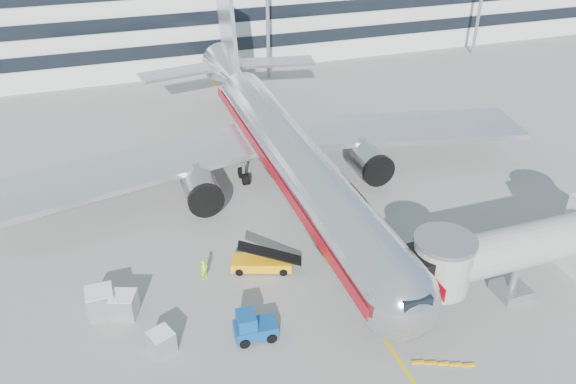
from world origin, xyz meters
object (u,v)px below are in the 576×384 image
object	(u,v)px
cargo_container_front	(162,341)
cargo_container_right	(124,305)
baggage_tug	(253,327)
ramp_worker	(204,270)
belt_loader	(262,262)
cargo_container_left	(101,302)
main_jet	(283,146)

from	to	relation	value
cargo_container_front	cargo_container_right	bearing A→B (deg)	115.09
baggage_tug	cargo_container_front	world-z (taller)	baggage_tug
baggage_tug	ramp_worker	size ratio (longest dim) A/B	1.74
belt_loader	cargo_container_left	world-z (taller)	belt_loader
belt_loader	ramp_worker	xyz separation A→B (m)	(-4.30, 0.30, 0.17)
belt_loader	cargo_container_front	xyz separation A→B (m)	(-8.26, -5.79, 0.10)
belt_loader	cargo_container_front	bearing A→B (deg)	-144.97
belt_loader	cargo_container_left	size ratio (longest dim) A/B	2.56
belt_loader	cargo_container_right	bearing A→B (deg)	-170.51
belt_loader	baggage_tug	xyz separation A→B (m)	(-2.55, -6.56, 0.25)
cargo_container_left	cargo_container_right	distance (m)	1.63
ramp_worker	cargo_container_front	bearing A→B (deg)	-154.27
cargo_container_left	cargo_container_right	size ratio (longest dim) A/B	0.92
belt_loader	ramp_worker	size ratio (longest dim) A/B	2.98
cargo_container_right	ramp_worker	size ratio (longest dim) A/B	1.26
main_jet	cargo_container_left	distance (m)	21.31
baggage_tug	cargo_container_left	bearing A→B (deg)	148.66
belt_loader	cargo_container_left	distance (m)	11.71
cargo_container_right	ramp_worker	distance (m)	6.21
main_jet	cargo_container_left	world-z (taller)	main_jet
cargo_container_front	cargo_container_left	bearing A→B (deg)	125.39
belt_loader	baggage_tug	size ratio (longest dim) A/B	1.71
baggage_tug	cargo_container_front	bearing A→B (deg)	172.37
belt_loader	cargo_container_front	world-z (taller)	belt_loader
cargo_container_front	main_jet	bearing A→B (deg)	51.20
belt_loader	cargo_container_right	size ratio (longest dim) A/B	2.36
cargo_container_left	cargo_container_right	xyz separation A→B (m)	(1.48, -0.69, -0.10)
main_jet	ramp_worker	world-z (taller)	main_jet
main_jet	cargo_container_right	size ratio (longest dim) A/B	24.78
belt_loader	ramp_worker	distance (m)	4.32
baggage_tug	cargo_container_front	distance (m)	5.76
belt_loader	baggage_tug	world-z (taller)	belt_loader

